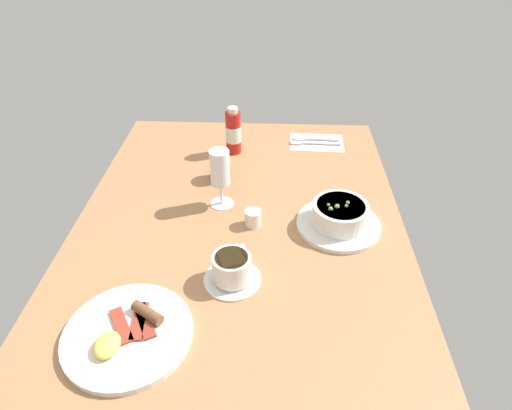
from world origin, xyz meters
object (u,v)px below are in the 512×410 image
(cutlery_setting, at_px, (315,142))
(breakfast_plate, at_px, (128,334))
(creamer_jug, at_px, (253,218))
(porridge_bowl, at_px, (339,216))
(jam_jar, at_px, (221,169))
(sauce_bottle_red, at_px, (233,132))
(wine_glass, at_px, (220,171))
(coffee_cup, at_px, (230,269))

(cutlery_setting, xyz_separation_m, breakfast_plate, (-0.79, 0.41, 0.01))
(creamer_jug, bearing_deg, porridge_bowl, -89.36)
(jam_jar, relative_size, sauce_bottle_red, 0.41)
(wine_glass, bearing_deg, creamer_jug, -133.81)
(coffee_cup, distance_m, breakfast_plate, 0.24)
(coffee_cup, height_order, jam_jar, coffee_cup)
(porridge_bowl, height_order, creamer_jug, porridge_bowl)
(sauce_bottle_red, bearing_deg, wine_glass, 178.34)
(coffee_cup, distance_m, creamer_jug, 0.20)
(coffee_cup, relative_size, sauce_bottle_red, 0.85)
(cutlery_setting, bearing_deg, sauce_bottle_red, 105.26)
(creamer_jug, relative_size, jam_jar, 0.79)
(porridge_bowl, xyz_separation_m, breakfast_plate, (-0.35, 0.44, -0.02))
(porridge_bowl, height_order, breakfast_plate, porridge_bowl)
(coffee_cup, bearing_deg, sauce_bottle_red, 4.25)
(porridge_bowl, distance_m, cutlery_setting, 0.44)
(wine_glass, height_order, jam_jar, wine_glass)
(porridge_bowl, xyz_separation_m, coffee_cup, (-0.20, 0.25, 0.00))
(creamer_jug, relative_size, sauce_bottle_red, 0.33)
(creamer_jug, distance_m, sauce_bottle_red, 0.38)
(porridge_bowl, xyz_separation_m, cutlery_setting, (0.44, 0.03, -0.03))
(sauce_bottle_red, bearing_deg, jam_jar, 171.15)
(porridge_bowl, relative_size, cutlery_setting, 1.16)
(cutlery_setting, bearing_deg, coffee_cup, 160.59)
(jam_jar, height_order, sauce_bottle_red, sauce_bottle_red)
(porridge_bowl, distance_m, wine_glass, 0.32)
(coffee_cup, bearing_deg, wine_glass, 10.16)
(wine_glass, bearing_deg, breakfast_plate, 163.02)
(porridge_bowl, relative_size, sauce_bottle_red, 1.39)
(coffee_cup, bearing_deg, cutlery_setting, -19.41)
(sauce_bottle_red, height_order, breakfast_plate, sauce_bottle_red)
(cutlery_setting, bearing_deg, porridge_bowl, -176.05)
(porridge_bowl, height_order, jam_jar, porridge_bowl)
(porridge_bowl, bearing_deg, cutlery_setting, 3.95)
(wine_glass, relative_size, breakfast_plate, 0.66)
(breakfast_plate, bearing_deg, coffee_cup, -49.35)
(wine_glass, xyz_separation_m, breakfast_plate, (-0.44, 0.13, -0.10))
(creamer_jug, bearing_deg, jam_jar, 26.50)
(sauce_bottle_red, relative_size, breakfast_plate, 0.61)
(coffee_cup, xyz_separation_m, jam_jar, (0.41, 0.07, -0.00))
(jam_jar, bearing_deg, cutlery_setting, -51.60)
(creamer_jug, bearing_deg, coffee_cup, 168.58)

